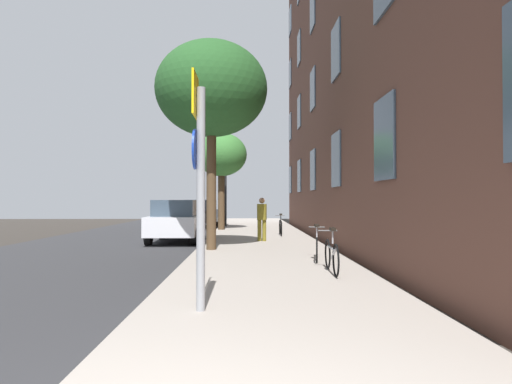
% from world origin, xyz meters
% --- Properties ---
extents(ground_plane, '(41.80, 41.80, 0.00)m').
position_xyz_m(ground_plane, '(-2.40, 15.00, 0.00)').
color(ground_plane, '#332D28').
extents(road_asphalt, '(7.00, 38.00, 0.01)m').
position_xyz_m(road_asphalt, '(-4.50, 15.00, 0.01)').
color(road_asphalt, '#2D2D30').
rests_on(road_asphalt, ground).
extents(sidewalk, '(4.20, 38.00, 0.12)m').
position_xyz_m(sidewalk, '(1.10, 15.00, 0.06)').
color(sidewalk, '#9E9389').
rests_on(sidewalk, ground).
extents(sign_post, '(0.15, 0.60, 3.28)m').
position_xyz_m(sign_post, '(-0.10, 3.98, 2.00)').
color(sign_post, gray).
rests_on(sign_post, sidewalk).
extents(traffic_light, '(0.43, 0.24, 3.49)m').
position_xyz_m(traffic_light, '(-0.74, 23.19, 2.51)').
color(traffic_light, black).
rests_on(traffic_light, sidewalk).
extents(tree_near, '(3.44, 3.44, 6.39)m').
position_xyz_m(tree_near, '(-0.52, 11.50, 5.02)').
color(tree_near, '#4C3823').
rests_on(tree_near, sidewalk).
extents(tree_far, '(2.60, 2.60, 4.92)m').
position_xyz_m(tree_far, '(-0.73, 20.53, 3.89)').
color(tree_far, '#4C3823').
rests_on(tree_far, sidewalk).
extents(bicycle_0, '(0.42, 1.74, 0.95)m').
position_xyz_m(bicycle_0, '(2.33, 7.10, 0.49)').
color(bicycle_0, black).
rests_on(bicycle_0, sidewalk).
extents(bicycle_1, '(0.44, 1.62, 0.91)m').
position_xyz_m(bicycle_1, '(2.33, 9.06, 0.47)').
color(bicycle_1, black).
rests_on(bicycle_1, sidewalk).
extents(bicycle_2, '(0.42, 1.72, 0.93)m').
position_xyz_m(bicycle_2, '(2.01, 16.86, 0.48)').
color(bicycle_2, black).
rests_on(bicycle_2, sidewalk).
extents(pedestrian_0, '(0.41, 0.41, 1.60)m').
position_xyz_m(pedestrian_0, '(1.12, 14.24, 1.03)').
color(pedestrian_0, olive).
rests_on(pedestrian_0, sidewalk).
extents(car_0, '(1.86, 4.07, 1.62)m').
position_xyz_m(car_0, '(-2.13, 15.09, 0.84)').
color(car_0, silver).
rests_on(car_0, road_asphalt).
extents(car_1, '(2.05, 4.18, 1.62)m').
position_xyz_m(car_1, '(-2.11, 24.12, 0.84)').
color(car_1, black).
rests_on(car_1, road_asphalt).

